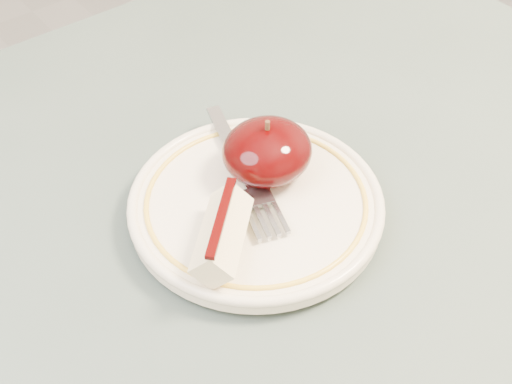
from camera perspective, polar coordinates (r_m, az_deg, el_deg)
table at (r=0.61m, az=4.18°, el=-13.01°), size 0.90×0.90×0.75m
plate at (r=0.58m, az=0.00°, el=-0.97°), size 0.21×0.21×0.02m
apple_half at (r=0.59m, az=0.89°, el=3.29°), size 0.08×0.07×0.06m
apple_wedge at (r=0.53m, az=-2.73°, el=-3.33°), size 0.08×0.08×0.04m
fork at (r=0.60m, az=-1.07°, el=1.73°), size 0.07×0.16×0.00m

